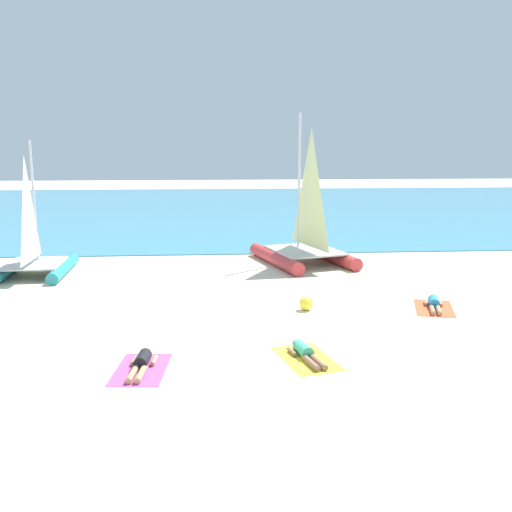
% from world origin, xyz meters
% --- Properties ---
extents(ground_plane, '(120.00, 120.00, 0.00)m').
position_xyz_m(ground_plane, '(0.00, 10.00, 0.00)').
color(ground_plane, beige).
extents(ocean_water, '(120.00, 40.00, 0.05)m').
position_xyz_m(ocean_water, '(0.00, 31.96, 0.03)').
color(ocean_water, teal).
rests_on(ocean_water, ground).
extents(sailboat_red, '(4.19, 5.38, 6.18)m').
position_xyz_m(sailboat_red, '(2.35, 9.79, 0.92)').
color(sailboat_red, '#CC3838').
rests_on(sailboat_red, ground).
extents(sailboat_teal, '(2.60, 3.95, 5.04)m').
position_xyz_m(sailboat_teal, '(-8.18, 8.38, 0.75)').
color(sailboat_teal, teal).
rests_on(sailboat_teal, ground).
extents(towel_left, '(1.26, 1.99, 0.01)m').
position_xyz_m(towel_left, '(-3.05, -1.40, 0.01)').
color(towel_left, '#D84C99').
rests_on(towel_left, ground).
extents(sunbather_left, '(0.58, 1.57, 0.30)m').
position_xyz_m(sunbather_left, '(-3.05, -1.33, 0.13)').
color(sunbather_left, black).
rests_on(sunbather_left, towel_left).
extents(towel_middle, '(1.52, 2.11, 0.01)m').
position_xyz_m(towel_middle, '(0.68, -1.04, 0.01)').
color(towel_middle, yellow).
rests_on(towel_middle, ground).
extents(sunbather_middle, '(0.75, 1.56, 0.30)m').
position_xyz_m(sunbather_middle, '(0.66, -0.97, 0.13)').
color(sunbather_middle, '#3FB28C').
rests_on(sunbather_middle, towel_middle).
extents(towel_right, '(1.59, 2.13, 0.01)m').
position_xyz_m(towel_right, '(5.21, 2.81, 0.01)').
color(towel_right, '#EA5933').
rests_on(towel_right, ground).
extents(sunbather_right, '(0.81, 1.55, 0.30)m').
position_xyz_m(sunbather_right, '(5.23, 2.88, 0.13)').
color(sunbather_right, '#268CCC').
rests_on(sunbather_right, towel_right).
extents(beach_ball, '(0.42, 0.42, 0.42)m').
position_xyz_m(beach_ball, '(1.31, 2.91, 0.21)').
color(beach_ball, yellow).
rests_on(beach_ball, ground).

